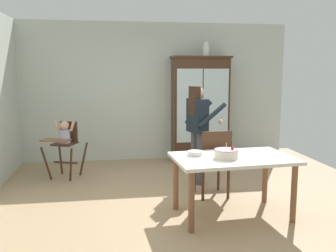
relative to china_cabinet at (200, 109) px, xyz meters
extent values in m
plane|color=tan|center=(-0.85, -2.37, -1.03)|extent=(6.24, 6.24, 0.00)
cube|color=beige|center=(-0.85, 0.26, 0.32)|extent=(5.32, 0.06, 2.70)
cube|color=#422819|center=(0.00, 0.00, -0.03)|extent=(1.09, 0.42, 2.00)
cube|color=#422819|center=(0.00, 0.00, 1.00)|extent=(1.15, 0.48, 0.04)
cube|color=silver|center=(-0.26, -0.21, 0.07)|extent=(0.49, 0.01, 1.40)
cube|color=silver|center=(0.26, -0.21, 0.07)|extent=(0.49, 0.01, 1.40)
cube|color=#422819|center=(0.00, 0.00, 0.07)|extent=(1.01, 0.36, 0.02)
cylinder|color=white|center=(0.10, 0.00, 1.13)|extent=(0.13, 0.13, 0.22)
cylinder|color=white|center=(0.10, 0.00, 1.26)|extent=(0.07, 0.07, 0.05)
cylinder|color=#422819|center=(-2.79, -0.99, -0.75)|extent=(0.17, 0.10, 0.56)
cylinder|color=#422819|center=(-2.38, -1.15, -0.75)|extent=(0.10, 0.18, 0.56)
cylinder|color=#422819|center=(-2.62, -0.58, -0.75)|extent=(0.10, 0.18, 0.56)
cylinder|color=#422819|center=(-2.21, -0.75, -0.75)|extent=(0.17, 0.10, 0.56)
cube|color=#422819|center=(-2.50, -0.87, -0.78)|extent=(0.40, 0.20, 0.02)
cube|color=#422819|center=(-2.50, -0.87, -0.46)|extent=(0.44, 0.44, 0.02)
cube|color=#422819|center=(-2.44, -0.72, -0.27)|extent=(0.29, 0.15, 0.34)
cube|color=brown|center=(-2.61, -1.12, -0.35)|extent=(0.50, 0.39, 0.02)
cylinder|color=#B2ADD1|center=(-2.49, -0.85, -0.33)|extent=(0.17, 0.17, 0.22)
sphere|color=tan|center=(-2.49, -0.85, -0.16)|extent=(0.15, 0.15, 0.15)
cylinder|color=tan|center=(-2.62, -0.79, -0.16)|extent=(0.11, 0.08, 0.17)
cylinder|color=tan|center=(-2.37, -0.90, -0.16)|extent=(0.11, 0.08, 0.17)
cylinder|color=#47474C|center=(-0.39, -1.59, -0.62)|extent=(0.11, 0.11, 0.82)
cylinder|color=#47474C|center=(-0.44, -1.43, -0.62)|extent=(0.11, 0.11, 0.82)
cube|color=#19232D|center=(-0.41, -1.51, 0.05)|extent=(0.30, 0.40, 0.52)
cube|color=white|center=(-0.31, -1.48, 0.05)|extent=(0.03, 0.06, 0.49)
sphere|color=tan|center=(-0.41, -1.51, 0.40)|extent=(0.19, 0.19, 0.19)
cube|color=#382319|center=(-0.47, -1.53, 0.28)|extent=(0.15, 0.22, 0.44)
cylinder|color=#19232D|center=(-0.22, -1.66, 0.07)|extent=(0.49, 0.21, 0.37)
sphere|color=tan|center=(-0.07, -1.61, -0.04)|extent=(0.08, 0.08, 0.08)
cylinder|color=#19232D|center=(-0.34, -1.28, 0.07)|extent=(0.49, 0.21, 0.37)
sphere|color=tan|center=(-0.19, -1.23, -0.04)|extent=(0.08, 0.08, 0.08)
cube|color=silver|center=(-0.29, -2.86, -0.31)|extent=(1.48, 0.97, 0.04)
cylinder|color=brown|center=(-0.89, -3.25, -0.68)|extent=(0.07, 0.07, 0.70)
cylinder|color=brown|center=(0.35, -3.16, -0.68)|extent=(0.07, 0.07, 0.70)
cylinder|color=brown|center=(-0.94, -2.55, -0.68)|extent=(0.07, 0.07, 0.70)
cylinder|color=brown|center=(0.30, -2.47, -0.68)|extent=(0.07, 0.07, 0.70)
cylinder|color=beige|center=(-0.40, -2.92, -0.24)|extent=(0.28, 0.28, 0.10)
cylinder|color=pink|center=(-0.40, -2.92, -0.18)|extent=(0.27, 0.27, 0.01)
cylinder|color=#F2E5CC|center=(-0.40, -2.92, -0.15)|extent=(0.01, 0.01, 0.06)
cone|color=yellow|center=(-0.40, -2.92, -0.11)|extent=(0.02, 0.02, 0.02)
sphere|color=red|center=(-0.34, -2.96, -0.16)|extent=(0.04, 0.04, 0.04)
cylinder|color=silver|center=(-0.73, -2.72, -0.26)|extent=(0.18, 0.18, 0.05)
cylinder|color=#422819|center=(-0.18, -1.90, -0.80)|extent=(0.04, 0.04, 0.45)
cylinder|color=#422819|center=(-0.55, -1.93, -0.80)|extent=(0.04, 0.04, 0.45)
cylinder|color=#422819|center=(-0.15, -2.27, -0.80)|extent=(0.04, 0.04, 0.45)
cylinder|color=#422819|center=(-0.51, -2.30, -0.80)|extent=(0.04, 0.04, 0.45)
cube|color=brown|center=(-0.35, -2.10, -0.56)|extent=(0.48, 0.48, 0.03)
cube|color=#422819|center=(-0.33, -2.30, -0.31)|extent=(0.42, 0.07, 0.48)
cylinder|color=#422819|center=(-0.14, -2.29, -0.31)|extent=(0.03, 0.03, 0.48)
cylinder|color=#422819|center=(-0.52, -2.32, -0.31)|extent=(0.03, 0.03, 0.48)
camera|label=1|loc=(-1.72, -6.96, 0.73)|focal=38.99mm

